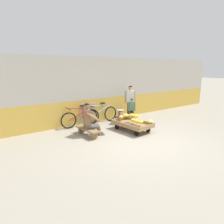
# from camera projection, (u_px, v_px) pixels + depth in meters

# --- Properties ---
(ground_plane) EXTENTS (80.00, 80.00, 0.00)m
(ground_plane) POSITION_uv_depth(u_px,v_px,m) (141.00, 142.00, 6.28)
(ground_plane) COLOR gray
(back_wall) EXTENTS (16.00, 0.30, 2.73)m
(back_wall) POSITION_uv_depth(u_px,v_px,m) (92.00, 90.00, 8.44)
(back_wall) COLOR gold
(back_wall) RESTS_ON ground
(banana_cart) EXTENTS (0.98, 1.52, 0.36)m
(banana_cart) POSITION_uv_depth(u_px,v_px,m) (132.00, 124.00, 7.40)
(banana_cart) COLOR #99754C
(banana_cart) RESTS_ON ground
(banana_pile) EXTENTS (0.75, 1.45, 0.26)m
(banana_pile) POSITION_uv_depth(u_px,v_px,m) (133.00, 118.00, 7.41)
(banana_pile) COLOR gold
(banana_pile) RESTS_ON banana_cart
(low_bench) EXTENTS (0.40, 1.12, 0.27)m
(low_bench) POSITION_uv_depth(u_px,v_px,m) (87.00, 130.00, 6.85)
(low_bench) COLOR olive
(low_bench) RESTS_ON ground
(vendor_seated) EXTENTS (0.73, 0.60, 1.14)m
(vendor_seated) POSITION_uv_depth(u_px,v_px,m) (90.00, 120.00, 6.79)
(vendor_seated) COLOR brown
(vendor_seated) RESTS_ON ground
(plastic_crate) EXTENTS (0.36, 0.28, 0.30)m
(plastic_crate) POSITION_uv_depth(u_px,v_px,m) (120.00, 120.00, 8.33)
(plastic_crate) COLOR #234CA8
(plastic_crate) RESTS_ON ground
(weighing_scale) EXTENTS (0.30, 0.30, 0.29)m
(weighing_scale) POSITION_uv_depth(u_px,v_px,m) (121.00, 113.00, 8.27)
(weighing_scale) COLOR #28282D
(weighing_scale) RESTS_ON plastic_crate
(bicycle_near_left) EXTENTS (1.66, 0.48, 0.86)m
(bicycle_near_left) POSITION_uv_depth(u_px,v_px,m) (81.00, 118.00, 7.91)
(bicycle_near_left) COLOR black
(bicycle_near_left) RESTS_ON ground
(bicycle_far_left) EXTENTS (1.66, 0.48, 0.86)m
(bicycle_far_left) POSITION_uv_depth(u_px,v_px,m) (101.00, 115.00, 8.46)
(bicycle_far_left) COLOR black
(bicycle_far_left) RESTS_ON ground
(sign_board) EXTENTS (0.70, 0.20, 0.89)m
(sign_board) POSITION_uv_depth(u_px,v_px,m) (87.00, 113.00, 8.27)
(sign_board) COLOR #C6B289
(sign_board) RESTS_ON ground
(customer_adult) EXTENTS (0.40, 0.35, 1.53)m
(customer_adult) POSITION_uv_depth(u_px,v_px,m) (130.00, 99.00, 8.75)
(customer_adult) COLOR #232328
(customer_adult) RESTS_ON ground
(customer_child) EXTENTS (0.28, 0.23, 1.04)m
(customer_child) POSITION_uv_depth(u_px,v_px,m) (132.00, 108.00, 8.38)
(customer_child) COLOR #232328
(customer_child) RESTS_ON ground
(shopping_bag) EXTENTS (0.18, 0.12, 0.24)m
(shopping_bag) POSITION_uv_depth(u_px,v_px,m) (126.00, 123.00, 8.01)
(shopping_bag) COLOR #3370B7
(shopping_bag) RESTS_ON ground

